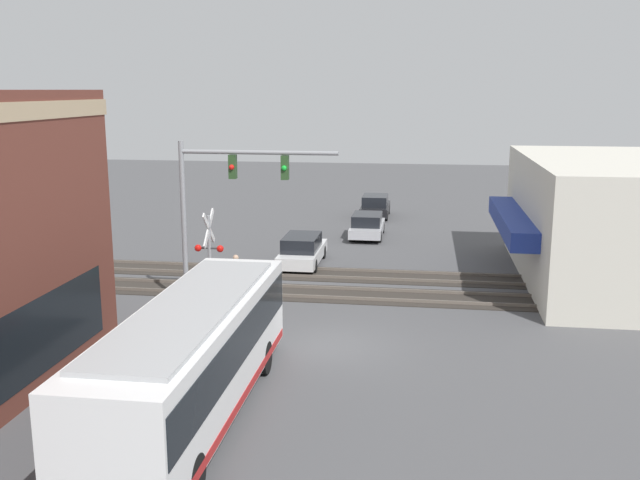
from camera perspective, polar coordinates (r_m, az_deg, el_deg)
ground_plane at (r=24.22m, az=0.82°, el=-8.41°), size 120.00×120.00×0.00m
shop_building at (r=34.27m, az=23.54°, el=1.40°), size 13.92×10.31×5.47m
city_bus at (r=18.81m, az=-10.17°, el=-9.14°), size 10.82×2.59×3.12m
traffic_signal_gantry at (r=27.35m, az=-7.68°, el=3.97°), size 0.42×6.11×6.52m
crossing_signal at (r=28.38m, az=-8.85°, el=-0.66°), size 1.41×1.18×3.81m
rail_track_near at (r=29.87m, az=2.33°, el=-4.38°), size 2.60×60.00×0.15m
rail_track_far at (r=32.94m, az=2.91°, el=-2.82°), size 2.60×60.00×0.15m
parked_car_white at (r=34.71m, az=-1.43°, el=-0.89°), size 4.75×1.82×1.51m
parked_car_silver at (r=41.33m, az=3.80°, el=1.11°), size 4.34×1.82×1.41m
parked_car_black at (r=47.94m, az=4.44°, el=2.65°), size 4.22×1.82×1.50m
pedestrian_at_crossing at (r=29.33m, az=-6.72°, el=-2.89°), size 0.34×0.34×1.85m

